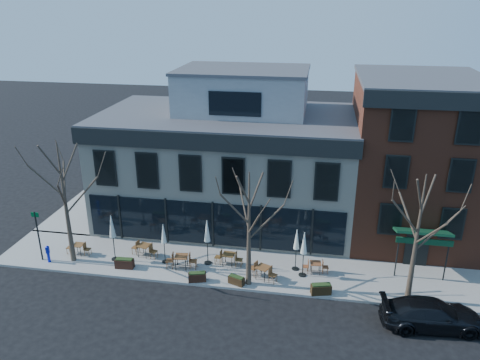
% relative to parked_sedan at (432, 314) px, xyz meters
% --- Properties ---
extents(ground, '(120.00, 120.00, 0.00)m').
position_rel_parked_sedan_xyz_m(ground, '(-12.83, 5.92, -0.75)').
color(ground, black).
rests_on(ground, ground).
extents(sidewalk_front, '(33.50, 4.70, 0.15)m').
position_rel_parked_sedan_xyz_m(sidewalk_front, '(-9.58, 3.77, -0.67)').
color(sidewalk_front, gray).
rests_on(sidewalk_front, ground).
extents(sidewalk_side, '(4.50, 12.00, 0.15)m').
position_rel_parked_sedan_xyz_m(sidewalk_side, '(-24.08, 11.92, -0.67)').
color(sidewalk_side, gray).
rests_on(sidewalk_side, ground).
extents(corner_building, '(18.39, 10.39, 11.10)m').
position_rel_parked_sedan_xyz_m(corner_building, '(-12.76, 10.99, 3.97)').
color(corner_building, beige).
rests_on(corner_building, ground).
extents(red_brick_building, '(8.20, 11.78, 11.18)m').
position_rel_parked_sedan_xyz_m(red_brick_building, '(0.17, 10.90, 4.89)').
color(red_brick_building, brown).
rests_on(red_brick_building, ground).
extents(tree_corner, '(3.93, 3.98, 7.92)m').
position_rel_parked_sedan_xyz_m(tree_corner, '(-21.32, 2.72, 3.50)').
color(tree_corner, '#382B21').
rests_on(tree_corner, sidewalk_front).
extents(tree_mid, '(3.50, 3.55, 7.04)m').
position_rel_parked_sedan_xyz_m(tree_mid, '(-9.82, 2.02, 3.04)').
color(tree_mid, '#382B21').
rests_on(tree_mid, sidewalk_front).
extents(tree_right, '(3.72, 3.77, 7.48)m').
position_rel_parked_sedan_xyz_m(tree_right, '(-0.82, 2.02, 3.27)').
color(tree_right, '#382B21').
rests_on(tree_right, sidewalk_front).
extents(sign_pole, '(0.50, 0.10, 3.40)m').
position_rel_parked_sedan_xyz_m(sign_pole, '(-23.33, 2.42, 1.33)').
color(sign_pole, black).
rests_on(sign_pole, sidewalk_front).
extents(parked_sedan, '(5.33, 2.56, 1.50)m').
position_rel_parked_sedan_xyz_m(parked_sedan, '(0.00, 0.00, 0.00)').
color(parked_sedan, black).
rests_on(parked_sedan, ground).
extents(call_box, '(0.24, 0.24, 1.19)m').
position_rel_parked_sedan_xyz_m(call_box, '(-22.75, 2.24, 0.03)').
color(call_box, '#0D18AF').
rests_on(call_box, sidewalk_front).
extents(cafe_set_0, '(1.68, 0.68, 0.88)m').
position_rel_parked_sedan_xyz_m(cafe_set_0, '(-21.33, 3.46, -0.14)').
color(cafe_set_0, brown).
rests_on(cafe_set_0, sidewalk_front).
extents(cafe_set_1, '(1.91, 0.90, 0.98)m').
position_rel_parked_sedan_xyz_m(cafe_set_1, '(-17.00, 3.99, -0.09)').
color(cafe_set_1, brown).
rests_on(cafe_set_1, sidewalk_front).
extents(cafe_set_2, '(2.00, 0.87, 1.03)m').
position_rel_parked_sedan_xyz_m(cafe_set_2, '(-14.21, 3.00, -0.07)').
color(cafe_set_2, brown).
rests_on(cafe_set_2, sidewalk_front).
extents(cafe_set_3, '(1.84, 0.78, 0.96)m').
position_rel_parked_sedan_xyz_m(cafe_set_3, '(-11.39, 3.85, -0.11)').
color(cafe_set_3, brown).
rests_on(cafe_set_3, sidewalk_front).
extents(cafe_set_4, '(1.90, 1.20, 0.99)m').
position_rel_parked_sedan_xyz_m(cafe_set_4, '(-9.07, 2.68, -0.09)').
color(cafe_set_4, brown).
rests_on(cafe_set_4, sidewalk_front).
extents(cafe_set_5, '(1.65, 0.72, 0.85)m').
position_rel_parked_sedan_xyz_m(cafe_set_5, '(-5.99, 3.87, -0.16)').
color(cafe_set_5, brown).
rests_on(cafe_set_5, sidewalk_front).
extents(umbrella_0, '(0.50, 0.50, 3.14)m').
position_rel_parked_sedan_xyz_m(umbrella_0, '(-18.71, 3.23, 1.61)').
color(umbrella_0, black).
rests_on(umbrella_0, sidewalk_front).
extents(umbrella_1, '(0.43, 0.43, 2.69)m').
position_rel_parked_sedan_xyz_m(umbrella_1, '(-15.44, 3.49, 1.30)').
color(umbrella_1, black).
rests_on(umbrella_1, sidewalk_front).
extents(umbrella_2, '(0.49, 0.49, 3.03)m').
position_rel_parked_sedan_xyz_m(umbrella_2, '(-12.72, 3.81, 1.54)').
color(umbrella_2, black).
rests_on(umbrella_2, sidewalk_front).
extents(umbrella_3, '(0.44, 0.44, 2.76)m').
position_rel_parked_sedan_xyz_m(umbrella_3, '(-7.21, 4.07, 1.35)').
color(umbrella_3, black).
rests_on(umbrella_3, sidewalk_front).
extents(umbrella_4, '(0.47, 0.47, 2.93)m').
position_rel_parked_sedan_xyz_m(umbrella_4, '(-6.74, 3.43, 1.47)').
color(umbrella_4, black).
rests_on(umbrella_4, sidewalk_front).
extents(planter_0, '(1.17, 0.53, 0.64)m').
position_rel_parked_sedan_xyz_m(planter_0, '(-17.72, 2.42, -0.28)').
color(planter_0, black).
rests_on(planter_0, sidewalk_front).
extents(planter_1, '(1.13, 0.69, 0.59)m').
position_rel_parked_sedan_xyz_m(planter_1, '(-12.88, 1.75, -0.31)').
color(planter_1, '#311A10').
rests_on(planter_1, sidewalk_front).
extents(planter_2, '(1.03, 0.71, 0.54)m').
position_rel_parked_sedan_xyz_m(planter_2, '(-10.53, 1.85, -0.33)').
color(planter_2, '#322010').
rests_on(planter_2, sidewalk_front).
extents(planter_3, '(1.22, 0.73, 0.64)m').
position_rel_parked_sedan_xyz_m(planter_3, '(-5.62, 1.72, -0.28)').
color(planter_3, black).
rests_on(planter_3, sidewalk_front).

